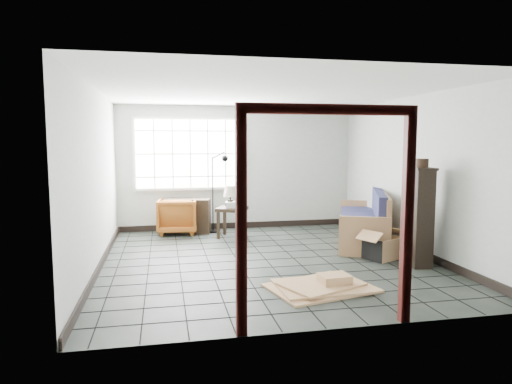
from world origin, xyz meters
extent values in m
plane|color=black|center=(0.00, 0.00, 0.00)|extent=(5.50, 5.50, 0.00)
cube|color=#A6AAA3|center=(0.00, 2.75, 1.30)|extent=(5.00, 0.02, 2.60)
cube|color=#A6AAA3|center=(0.00, -2.75, 1.30)|extent=(5.00, 0.02, 2.60)
cube|color=#A6AAA3|center=(-2.50, 0.00, 1.30)|extent=(0.02, 5.50, 2.60)
cube|color=#A6AAA3|center=(2.50, 0.00, 1.30)|extent=(0.02, 5.50, 2.60)
cube|color=white|center=(0.00, 0.00, 2.60)|extent=(5.00, 5.50, 0.02)
cube|color=black|center=(0.00, 2.73, 0.06)|extent=(4.95, 0.03, 0.12)
cube|color=black|center=(-2.48, 0.00, 0.06)|extent=(0.03, 5.45, 0.12)
cube|color=black|center=(2.48, 0.00, 0.06)|extent=(0.03, 5.45, 0.12)
cube|color=silver|center=(-1.00, 2.71, 1.60)|extent=(2.32, 0.06, 1.52)
cube|color=white|center=(-1.00, 2.67, 1.60)|extent=(2.20, 0.02, 1.40)
cube|color=#3E110E|center=(-0.85, -2.70, 1.05)|extent=(0.10, 0.08, 2.10)
cube|color=#3E110E|center=(0.85, -2.70, 1.05)|extent=(0.10, 0.08, 2.10)
cube|color=#3E110E|center=(0.00, -2.70, 2.15)|extent=(1.80, 0.08, 0.10)
cube|color=#9A6845|center=(1.99, 0.81, 0.19)|extent=(1.55, 2.21, 0.37)
cube|color=#9A6845|center=(1.59, -0.16, 0.33)|extent=(0.78, 0.37, 0.66)
cube|color=#9A6845|center=(2.40, 1.79, 0.33)|extent=(0.78, 0.37, 0.66)
cube|color=#9A6845|center=(2.34, 0.67, 0.57)|extent=(0.87, 1.93, 0.72)
cube|color=#1A2241|center=(1.71, 0.19, 0.45)|extent=(0.94, 0.89, 0.16)
cube|color=#1A2241|center=(1.99, 0.08, 0.70)|extent=(0.39, 0.66, 0.53)
cube|color=#1A2241|center=(1.98, 0.82, 0.45)|extent=(0.94, 0.89, 0.16)
cube|color=#1A2241|center=(2.25, 0.71, 0.70)|extent=(0.39, 0.66, 0.53)
cube|color=#1A2241|center=(2.24, 1.45, 0.45)|extent=(0.94, 0.89, 0.16)
cube|color=#1A2241|center=(2.51, 1.33, 0.70)|extent=(0.39, 0.66, 0.53)
imported|color=#9B4E16|center=(-1.29, 2.40, 0.39)|extent=(0.84, 0.79, 0.79)
cube|color=black|center=(-0.27, 1.80, 0.56)|extent=(0.71, 0.71, 0.06)
cube|color=black|center=(-0.55, 1.69, 0.27)|extent=(0.07, 0.07, 0.53)
cube|color=black|center=(-0.16, 1.52, 0.27)|extent=(0.07, 0.07, 0.53)
cube|color=black|center=(-0.37, 2.08, 0.27)|extent=(0.07, 0.07, 0.53)
cube|color=black|center=(0.02, 1.91, 0.27)|extent=(0.07, 0.07, 0.53)
cylinder|color=black|center=(-0.29, 1.86, 0.66)|extent=(0.13, 0.13, 0.14)
cylinder|color=black|center=(-0.29, 1.86, 0.78)|extent=(0.03, 0.03, 0.10)
cone|color=beige|center=(-0.29, 1.86, 0.90)|extent=(0.33, 0.33, 0.21)
cube|color=silver|center=(-0.25, 1.80, 0.64)|extent=(0.31, 0.26, 0.10)
cylinder|color=black|center=(-0.39, 1.82, 0.64)|extent=(0.03, 0.06, 0.06)
cylinder|color=black|center=(-0.57, 2.40, 0.01)|extent=(0.30, 0.30, 0.03)
cylinder|color=black|center=(-0.57, 2.40, 0.78)|extent=(0.03, 0.03, 1.52)
cylinder|color=black|center=(-0.45, 2.38, 1.58)|extent=(0.26, 0.08, 0.14)
sphere|color=black|center=(-0.32, 2.36, 1.51)|extent=(0.16, 0.16, 0.14)
cube|color=black|center=(-1.08, 2.40, 0.35)|extent=(0.95, 0.55, 0.70)
cube|color=black|center=(-1.08, 2.40, 0.36)|extent=(0.88, 0.48, 0.03)
cube|color=black|center=(2.15, -0.82, 0.73)|extent=(0.31, 0.39, 1.46)
cube|color=black|center=(2.15, -0.82, 1.46)|extent=(0.35, 0.43, 0.04)
cylinder|color=black|center=(2.13, -0.84, 1.54)|extent=(0.18, 0.18, 0.13)
cube|color=#A68050|center=(1.83, -0.30, 0.01)|extent=(0.62, 0.57, 0.02)
cube|color=black|center=(1.60, -0.40, 0.17)|extent=(0.18, 0.37, 0.34)
cube|color=#A68050|center=(2.06, -0.19, 0.17)|extent=(0.18, 0.37, 0.34)
cube|color=#A68050|center=(1.91, -0.48, 0.17)|extent=(0.47, 0.23, 0.34)
cube|color=#A68050|center=(1.75, -0.11, 0.17)|extent=(0.47, 0.23, 0.34)
cube|color=#A68050|center=(1.54, -0.43, 0.40)|extent=(0.34, 0.44, 0.14)
cube|color=#A68050|center=(2.12, -0.16, 0.40)|extent=(0.34, 0.44, 0.14)
cube|color=#A68050|center=(0.37, -1.55, 0.01)|extent=(1.44, 1.17, 0.03)
cube|color=#A68050|center=(0.37, -1.55, 0.04)|extent=(1.14, 0.87, 0.03)
cube|color=#A68050|center=(0.37, -1.55, 0.07)|extent=(1.14, 1.00, 0.03)
cube|color=#A68050|center=(0.53, -1.57, 0.13)|extent=(0.39, 0.32, 0.11)
camera|label=1|loc=(-1.55, -6.85, 1.84)|focal=32.00mm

